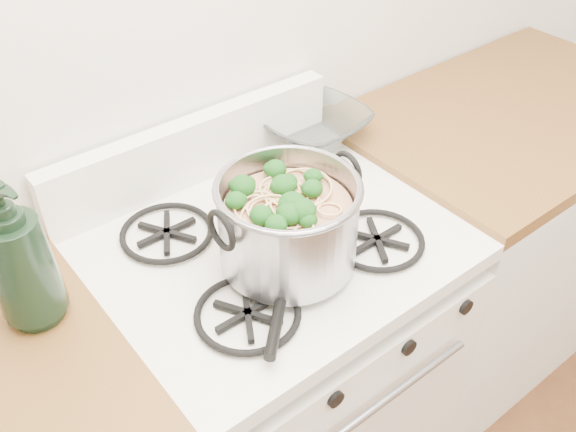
{
  "coord_description": "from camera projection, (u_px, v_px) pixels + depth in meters",
  "views": [
    {
      "loc": [
        -0.62,
        0.42,
        1.81
      ],
      "look_at": [
        -0.02,
        1.18,
        1.03
      ],
      "focal_mm": 40.0,
      "sensor_mm": 36.0,
      "label": 1
    }
  ],
  "objects": [
    {
      "name": "stock_pot",
      "position": [
        288.0,
        224.0,
        1.25
      ],
      "size": [
        0.31,
        0.28,
        0.19
      ],
      "color": "#95969E",
      "rests_on": "gas_range"
    },
    {
      "name": "gas_range",
      "position": [
        275.0,
        375.0,
        1.67
      ],
      "size": [
        0.76,
        0.66,
        0.92
      ],
      "color": "white",
      "rests_on": "ground"
    },
    {
      "name": "bottle",
      "position": [
        18.0,
        254.0,
        1.09
      ],
      "size": [
        0.14,
        0.14,
        0.31
      ],
      "primitive_type": "imported",
      "rotation": [
        0.0,
        0.0,
        0.24
      ],
      "color": "black",
      "rests_on": "counter_left"
    },
    {
      "name": "spatula",
      "position": [
        289.0,
        258.0,
        1.29
      ],
      "size": [
        0.42,
        0.42,
        0.02
      ],
      "primitive_type": null,
      "rotation": [
        0.0,
        0.0,
        -0.8
      ],
      "color": "black",
      "rests_on": "gas_range"
    },
    {
      "name": "counter_right",
      "position": [
        488.0,
        232.0,
        2.09
      ],
      "size": [
        1.0,
        0.65,
        0.92
      ],
      "color": "silver",
      "rests_on": "ground"
    },
    {
      "name": "glass_bowl",
      "position": [
        312.0,
        130.0,
        1.67
      ],
      "size": [
        0.12,
        0.12,
        0.03
      ],
      "primitive_type": "imported",
      "rotation": [
        0.0,
        0.0,
        0.09
      ],
      "color": "white",
      "rests_on": "gas_range"
    }
  ]
}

